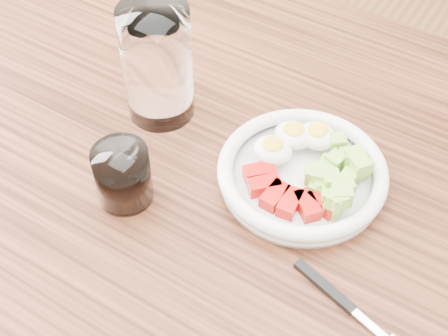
# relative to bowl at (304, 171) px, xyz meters

# --- Properties ---
(dining_table) EXTENTS (1.50, 0.90, 0.77)m
(dining_table) POSITION_rel_bowl_xyz_m (-0.07, -0.07, -0.12)
(dining_table) COLOR brown
(dining_table) RESTS_ON ground
(bowl) EXTENTS (0.21, 0.21, 0.05)m
(bowl) POSITION_rel_bowl_xyz_m (0.00, 0.00, 0.00)
(bowl) COLOR white
(bowl) RESTS_ON dining_table
(fork) EXTENTS (0.17, 0.06, 0.01)m
(fork) POSITION_rel_bowl_xyz_m (0.11, -0.13, -0.02)
(fork) COLOR black
(fork) RESTS_ON dining_table
(water_glass) EXTENTS (0.09, 0.09, 0.16)m
(water_glass) POSITION_rel_bowl_xyz_m (-0.23, 0.01, 0.06)
(water_glass) COLOR white
(water_glass) RESTS_ON dining_table
(coffee_glass) EXTENTS (0.07, 0.07, 0.08)m
(coffee_glass) POSITION_rel_bowl_xyz_m (-0.18, -0.14, 0.02)
(coffee_glass) COLOR white
(coffee_glass) RESTS_ON dining_table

